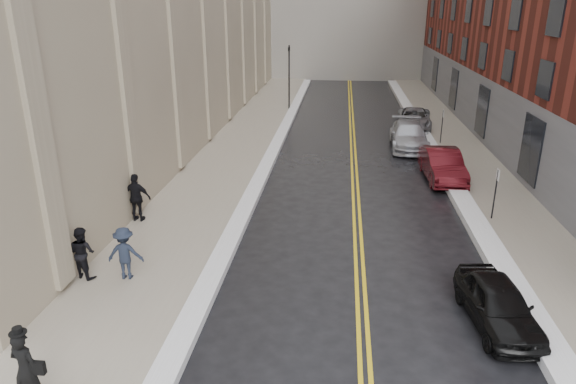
% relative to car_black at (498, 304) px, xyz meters
% --- Properties ---
extents(ground, '(160.00, 160.00, 0.00)m').
position_rel_car_black_xyz_m(ground, '(-6.13, -0.71, -0.64)').
color(ground, black).
rests_on(ground, ground).
extents(sidewalk_left, '(4.00, 64.00, 0.15)m').
position_rel_car_black_xyz_m(sidewalk_left, '(-10.63, 15.29, -0.56)').
color(sidewalk_left, gray).
rests_on(sidewalk_left, ground).
extents(sidewalk_right, '(3.00, 64.00, 0.15)m').
position_rel_car_black_xyz_m(sidewalk_right, '(2.87, 15.29, -0.56)').
color(sidewalk_right, gray).
rests_on(sidewalk_right, ground).
extents(lane_stripe_a, '(0.12, 64.00, 0.01)m').
position_rel_car_black_xyz_m(lane_stripe_a, '(-3.75, 15.29, -0.63)').
color(lane_stripe_a, gold).
rests_on(lane_stripe_a, ground).
extents(lane_stripe_b, '(0.12, 64.00, 0.01)m').
position_rel_car_black_xyz_m(lane_stripe_b, '(-3.51, 15.29, -0.63)').
color(lane_stripe_b, gold).
rests_on(lane_stripe_b, ground).
extents(snow_ridge_left, '(0.70, 60.80, 0.26)m').
position_rel_car_black_xyz_m(snow_ridge_left, '(-8.33, 15.29, -0.51)').
color(snow_ridge_left, white).
rests_on(snow_ridge_left, ground).
extents(snow_ridge_right, '(0.85, 60.80, 0.30)m').
position_rel_car_black_xyz_m(snow_ridge_right, '(1.02, 15.29, -0.49)').
color(snow_ridge_right, white).
rests_on(snow_ridge_right, ground).
extents(traffic_signal, '(0.18, 0.15, 5.20)m').
position_rel_car_black_xyz_m(traffic_signal, '(-8.73, 29.29, 2.45)').
color(traffic_signal, black).
rests_on(traffic_signal, ground).
extents(parking_sign_near, '(0.06, 0.35, 2.23)m').
position_rel_car_black_xyz_m(parking_sign_near, '(1.77, 7.29, 0.72)').
color(parking_sign_near, black).
rests_on(parking_sign_near, ground).
extents(parking_sign_far, '(0.06, 0.35, 2.23)m').
position_rel_car_black_xyz_m(parking_sign_far, '(1.77, 19.29, 0.72)').
color(parking_sign_far, black).
rests_on(parking_sign_far, ground).
extents(car_black, '(1.91, 3.88, 1.27)m').
position_rel_car_black_xyz_m(car_black, '(0.00, 0.00, 0.00)').
color(car_black, black).
rests_on(car_black, ground).
extents(car_maroon, '(1.81, 4.71, 1.53)m').
position_rel_car_black_xyz_m(car_maroon, '(0.67, 12.48, 0.13)').
color(car_maroon, '#4A0D12').
rests_on(car_maroon, ground).
extents(car_silver_near, '(2.30, 5.32, 1.53)m').
position_rel_car_black_xyz_m(car_silver_near, '(-0.29, 18.46, 0.13)').
color(car_silver_near, '#AFB0B7').
rests_on(car_silver_near, ground).
extents(car_silver_far, '(2.84, 5.21, 1.38)m').
position_rel_car_black_xyz_m(car_silver_far, '(0.67, 23.71, 0.06)').
color(car_silver_far, gray).
rests_on(car_silver_far, ground).
extents(pedestrian_main, '(0.72, 0.54, 1.80)m').
position_rel_car_black_xyz_m(pedestrian_main, '(-10.88, -4.29, 0.41)').
color(pedestrian_main, black).
rests_on(pedestrian_main, sidewalk_left).
extents(pedestrian_a, '(1.01, 0.91, 1.70)m').
position_rel_car_black_xyz_m(pedestrian_a, '(-12.33, 1.08, 0.36)').
color(pedestrian_a, black).
rests_on(pedestrian_a, sidewalk_left).
extents(pedestrian_b, '(1.16, 0.73, 1.71)m').
position_rel_car_black_xyz_m(pedestrian_b, '(-10.97, 1.16, 0.37)').
color(pedestrian_b, '#1B2231').
rests_on(pedestrian_b, sidewalk_left).
extents(pedestrian_c, '(1.16, 0.53, 1.94)m').
position_rel_car_black_xyz_m(pedestrian_c, '(-12.33, 5.59, 0.49)').
color(pedestrian_c, black).
rests_on(pedestrian_c, sidewalk_left).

